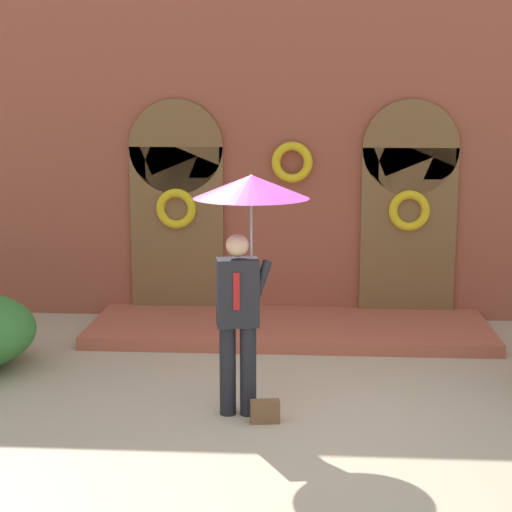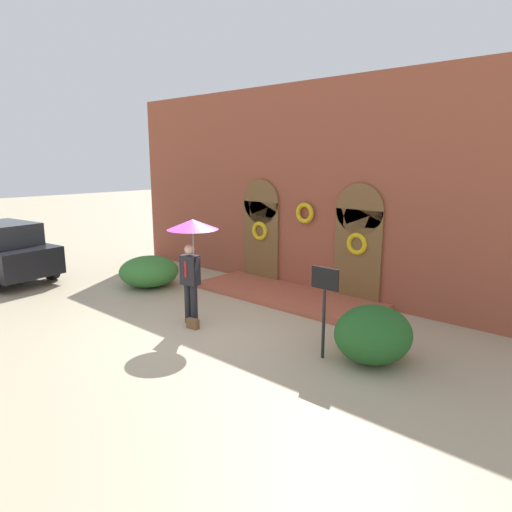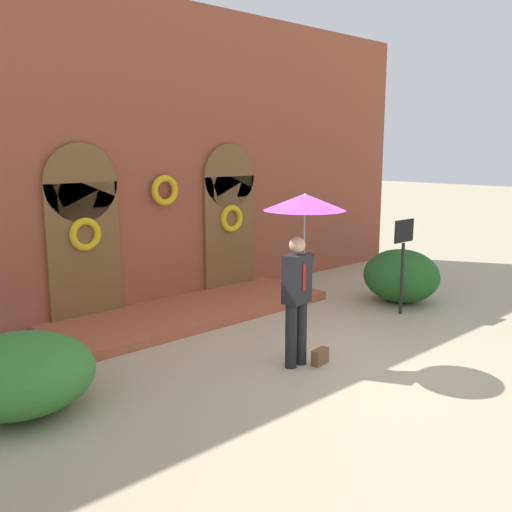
# 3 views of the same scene
# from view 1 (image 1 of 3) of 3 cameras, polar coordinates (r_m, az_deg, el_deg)

# --- Properties ---
(ground_plane) EXTENTS (80.00, 80.00, 0.00)m
(ground_plane) POSITION_cam_1_polar(r_m,az_deg,el_deg) (8.40, 1.63, -10.94)
(ground_plane) COLOR tan
(building_facade) EXTENTS (14.00, 2.30, 5.60)m
(building_facade) POSITION_cam_1_polar(r_m,az_deg,el_deg) (11.97, 2.48, 8.65)
(building_facade) COLOR brown
(building_facade) RESTS_ON ground
(person_with_umbrella) EXTENTS (1.10, 1.10, 2.36)m
(person_with_umbrella) POSITION_cam_1_polar(r_m,az_deg,el_deg) (8.07, -0.56, 2.27)
(person_with_umbrella) COLOR black
(person_with_umbrella) RESTS_ON ground
(handbag) EXTENTS (0.29, 0.16, 0.22)m
(handbag) POSITION_cam_1_polar(r_m,az_deg,el_deg) (8.32, 0.61, -10.32)
(handbag) COLOR brown
(handbag) RESTS_ON ground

